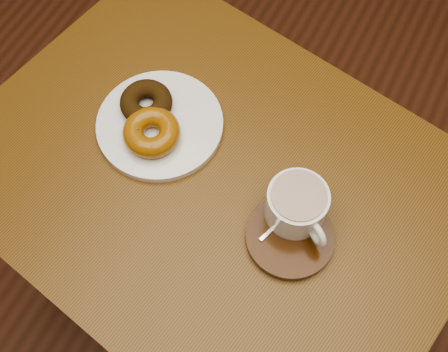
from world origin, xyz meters
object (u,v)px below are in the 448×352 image
at_px(donut_plate, 160,124).
at_px(coffee_cup, 297,205).
at_px(cafe_table, 215,206).
at_px(saucer, 290,237).

xyz_separation_m(donut_plate, coffee_cup, (0.29, -0.05, 0.04)).
bearing_deg(donut_plate, coffee_cup, -9.87).
height_order(cafe_table, donut_plate, donut_plate).
bearing_deg(coffee_cup, cafe_table, -148.25).
bearing_deg(cafe_table, saucer, -4.27).
bearing_deg(coffee_cup, donut_plate, -156.19).
distance_m(donut_plate, coffee_cup, 0.30).
xyz_separation_m(donut_plate, saucer, (0.30, -0.09, 0.00)).
relative_size(cafe_table, coffee_cup, 8.15).
height_order(donut_plate, saucer, saucer).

